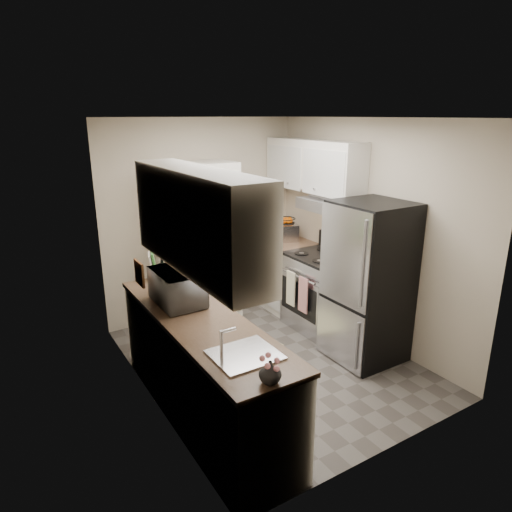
% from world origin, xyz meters
% --- Properties ---
extents(ground, '(3.20, 3.20, 0.00)m').
position_xyz_m(ground, '(0.00, 0.00, 0.00)').
color(ground, '#56514C').
rests_on(ground, ground).
extents(room_shell, '(2.64, 3.24, 2.52)m').
position_xyz_m(room_shell, '(-0.02, -0.01, 1.63)').
color(room_shell, '#B7A894').
rests_on(room_shell, ground).
extents(pantry_cabinet, '(0.90, 0.55, 2.00)m').
position_xyz_m(pantry_cabinet, '(-0.20, 1.32, 1.00)').
color(pantry_cabinet, silver).
rests_on(pantry_cabinet, ground).
extents(base_cabinet_left, '(0.60, 2.30, 0.88)m').
position_xyz_m(base_cabinet_left, '(-0.99, -0.43, 0.44)').
color(base_cabinet_left, silver).
rests_on(base_cabinet_left, ground).
extents(countertop_left, '(0.63, 2.33, 0.04)m').
position_xyz_m(countertop_left, '(-0.99, -0.43, 0.90)').
color(countertop_left, brown).
rests_on(countertop_left, base_cabinet_left).
extents(base_cabinet_right, '(0.60, 0.80, 0.88)m').
position_xyz_m(base_cabinet_right, '(0.99, 1.19, 0.44)').
color(base_cabinet_right, silver).
rests_on(base_cabinet_right, ground).
extents(countertop_right, '(0.63, 0.83, 0.04)m').
position_xyz_m(countertop_right, '(0.99, 1.19, 0.90)').
color(countertop_right, brown).
rests_on(countertop_right, base_cabinet_right).
extents(electric_range, '(0.71, 0.78, 1.13)m').
position_xyz_m(electric_range, '(0.97, 0.39, 0.48)').
color(electric_range, '#B7B7BC').
rests_on(electric_range, ground).
extents(refrigerator, '(0.70, 0.72, 1.70)m').
position_xyz_m(refrigerator, '(0.94, -0.41, 0.85)').
color(refrigerator, '#B7B7BC').
rests_on(refrigerator, ground).
extents(microwave, '(0.37, 0.55, 0.30)m').
position_xyz_m(microwave, '(-1.02, -0.04, 1.07)').
color(microwave, silver).
rests_on(microwave, countertop_left).
extents(wine_bottle, '(0.08, 0.08, 0.31)m').
position_xyz_m(wine_bottle, '(-1.01, 0.38, 1.08)').
color(wine_bottle, black).
rests_on(wine_bottle, countertop_left).
extents(flower_vase, '(0.17, 0.17, 0.15)m').
position_xyz_m(flower_vase, '(-1.02, -1.52, 1.00)').
color(flower_vase, white).
rests_on(flower_vase, countertop_left).
extents(cutting_board, '(0.09, 0.22, 0.29)m').
position_xyz_m(cutting_board, '(-0.98, 0.70, 1.06)').
color(cutting_board, '#398234').
rests_on(cutting_board, countertop_left).
extents(toaster_oven, '(0.43, 0.47, 0.22)m').
position_xyz_m(toaster_oven, '(1.04, 1.25, 1.03)').
color(toaster_oven, silver).
rests_on(toaster_oven, countertop_right).
extents(fruit_basket, '(0.32, 0.32, 0.11)m').
position_xyz_m(fruit_basket, '(1.05, 1.24, 1.20)').
color(fruit_basket, '#D65603').
rests_on(fruit_basket, toaster_oven).
extents(kitchen_mat, '(0.62, 0.81, 0.01)m').
position_xyz_m(kitchen_mat, '(0.01, 0.51, 0.01)').
color(kitchen_mat, '#C6C088').
rests_on(kitchen_mat, ground).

